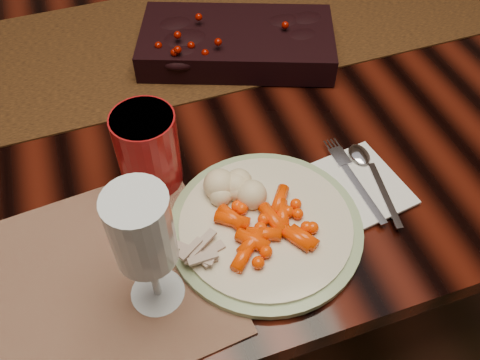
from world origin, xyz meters
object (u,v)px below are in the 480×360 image
object	(u,v)px
mashed_potatoes	(233,184)
dinner_plate	(266,226)
placemat_main	(62,294)
dining_table	(215,210)
napkin	(360,185)
baby_carrots	(263,226)
red_cup	(148,149)
wine_glass	(147,253)
centerpiece	(237,39)
turkey_shreds	(199,253)

from	to	relation	value
mashed_potatoes	dinner_plate	bearing A→B (deg)	-66.68
placemat_main	dining_table	bearing A→B (deg)	42.41
dining_table	napkin	xyz separation A→B (m)	(0.16, -0.30, 0.38)
baby_carrots	mashed_potatoes	world-z (taller)	mashed_potatoes
dinner_plate	baby_carrots	xyz separation A→B (m)	(-0.01, -0.01, 0.02)
baby_carrots	red_cup	size ratio (longest dim) A/B	0.84
wine_glass	red_cup	bearing A→B (deg)	78.95
dining_table	placemat_main	xyz separation A→B (m)	(-0.30, -0.33, 0.38)
dining_table	wine_glass	distance (m)	0.63
dinner_plate	baby_carrots	size ratio (longest dim) A/B	2.58
mashed_potatoes	baby_carrots	bearing A→B (deg)	-75.02
centerpiece	wine_glass	bearing A→B (deg)	-120.23
dining_table	napkin	world-z (taller)	napkin
placemat_main	wine_glass	xyz separation A→B (m)	(0.12, -0.04, 0.10)
placemat_main	napkin	size ratio (longest dim) A/B	3.00
napkin	red_cup	xyz separation A→B (m)	(-0.30, 0.12, 0.06)
mashed_potatoes	red_cup	bearing A→B (deg)	141.02
mashed_potatoes	turkey_shreds	distance (m)	0.12
dinner_plate	napkin	world-z (taller)	dinner_plate
dining_table	red_cup	size ratio (longest dim) A/B	14.00
dining_table	baby_carrots	world-z (taller)	baby_carrots
dining_table	wine_glass	bearing A→B (deg)	-115.71
dinner_plate	napkin	distance (m)	0.17
baby_carrots	dinner_plate	bearing A→B (deg)	51.72
wine_glass	turkey_shreds	bearing A→B (deg)	21.28
turkey_shreds	wine_glass	xyz separation A→B (m)	(-0.07, -0.03, 0.08)
centerpiece	dinner_plate	xyz separation A→B (m)	(-0.09, -0.41, -0.03)
placemat_main	wine_glass	distance (m)	0.16
baby_carrots	wine_glass	xyz separation A→B (m)	(-0.16, -0.04, 0.07)
centerpiece	red_cup	size ratio (longest dim) A/B	2.85
dining_table	turkey_shreds	distance (m)	0.54
baby_carrots	mashed_potatoes	size ratio (longest dim) A/B	1.24
dining_table	red_cup	xyz separation A→B (m)	(-0.14, -0.18, 0.44)
dinner_plate	turkey_shreds	bearing A→B (deg)	-168.15
dining_table	dinner_plate	distance (m)	0.51
baby_carrots	turkey_shreds	xyz separation A→B (m)	(-0.10, -0.01, -0.00)
centerpiece	turkey_shreds	world-z (taller)	centerpiece
wine_glass	baby_carrots	bearing A→B (deg)	13.04
centerpiece	baby_carrots	world-z (taller)	centerpiece
dining_table	mashed_potatoes	size ratio (longest dim) A/B	20.64
placemat_main	turkey_shreds	bearing A→B (deg)	-9.70
centerpiece	wine_glass	world-z (taller)	wine_glass
placemat_main	turkey_shreds	world-z (taller)	turkey_shreds
centerpiece	napkin	xyz separation A→B (m)	(0.07, -0.38, -0.03)
placemat_main	red_cup	size ratio (longest dim) A/B	3.31
napkin	centerpiece	bearing A→B (deg)	92.62
baby_carrots	napkin	world-z (taller)	baby_carrots
napkin	baby_carrots	bearing A→B (deg)	-176.08
turkey_shreds	red_cup	bearing A→B (deg)	99.21
dining_table	centerpiece	size ratio (longest dim) A/B	4.91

